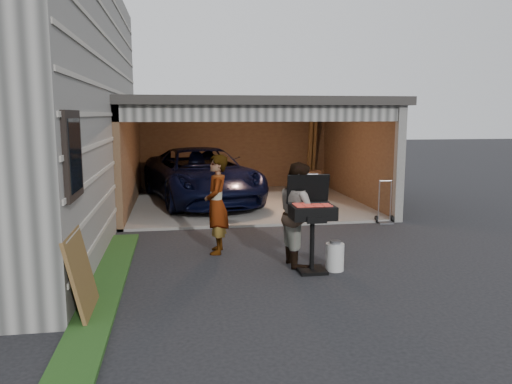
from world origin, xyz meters
TOP-DOWN VIEW (x-y plane):
  - ground at (0.00, 0.00)m, footprint 80.00×80.00m
  - groundcover_strip at (-2.25, -1.00)m, footprint 0.50×8.00m
  - garage at (0.76, 6.79)m, footprint 6.80×6.30m
  - minivan at (-0.52, 6.72)m, footprint 3.53×5.81m
  - woman at (-0.50, 1.57)m, footprint 0.50×0.70m
  - man at (0.80, 0.66)m, footprint 0.70×0.88m
  - bbq_grill at (0.90, 0.24)m, footprint 0.69×0.61m
  - propane_tank at (1.29, 0.22)m, footprint 0.32×0.32m
  - plywood_panel at (-2.40, -1.04)m, footprint 0.27×0.96m
  - hand_truck at (3.56, 3.47)m, footprint 0.42×0.33m

SIDE VIEW (x-z plane):
  - ground at x=0.00m, z-range 0.00..0.00m
  - groundcover_strip at x=-2.25m, z-range 0.00..0.06m
  - hand_truck at x=3.56m, z-range -0.31..0.70m
  - propane_tank at x=1.29m, z-range 0.00..0.44m
  - plywood_panel at x=-2.40m, z-range 0.00..1.06m
  - minivan at x=-0.52m, z-range 0.00..1.51m
  - man at x=0.80m, z-range 0.00..1.72m
  - woman at x=-0.50m, z-range 0.00..1.79m
  - bbq_grill at x=0.90m, z-range 0.15..1.69m
  - garage at x=0.76m, z-range 0.42..3.32m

